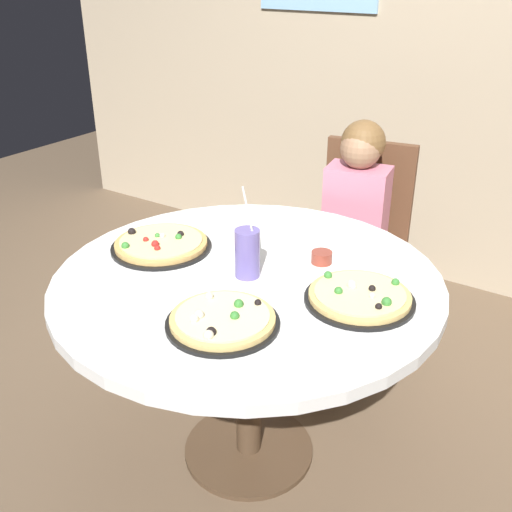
# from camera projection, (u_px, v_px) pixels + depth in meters

# --- Properties ---
(ground_plane) EXTENTS (8.00, 8.00, 0.00)m
(ground_plane) POSITION_uv_depth(u_px,v_px,m) (249.00, 451.00, 2.27)
(ground_plane) COLOR brown
(wall_with_window) EXTENTS (5.20, 0.14, 2.90)m
(wall_with_window) POSITION_uv_depth(u_px,v_px,m) (450.00, 7.00, 2.97)
(wall_with_window) COLOR tan
(wall_with_window) RESTS_ON ground_plane
(dining_table) EXTENTS (1.25, 1.25, 0.75)m
(dining_table) POSITION_uv_depth(u_px,v_px,m) (248.00, 301.00, 1.97)
(dining_table) COLOR white
(dining_table) RESTS_ON ground_plane
(chair_wooden) EXTENTS (0.46, 0.46, 0.95)m
(chair_wooden) POSITION_uv_depth(u_px,v_px,m) (360.00, 236.00, 2.74)
(chair_wooden) COLOR brown
(chair_wooden) RESTS_ON ground_plane
(diner_child) EXTENTS (0.31, 0.43, 1.08)m
(diner_child) POSITION_uv_depth(u_px,v_px,m) (348.00, 262.00, 2.61)
(diner_child) COLOR #3F4766
(diner_child) RESTS_ON ground_plane
(pizza_veggie) EXTENTS (0.32, 0.32, 0.05)m
(pizza_veggie) POSITION_uv_depth(u_px,v_px,m) (222.00, 320.00, 1.66)
(pizza_veggie) COLOR black
(pizza_veggie) RESTS_ON dining_table
(pizza_cheese) EXTENTS (0.35, 0.35, 0.05)m
(pizza_cheese) POSITION_uv_depth(u_px,v_px,m) (160.00, 245.00, 2.10)
(pizza_cheese) COLOR black
(pizza_cheese) RESTS_ON dining_table
(pizza_pepperoni) EXTENTS (0.33, 0.33, 0.05)m
(pizza_pepperoni) POSITION_uv_depth(u_px,v_px,m) (360.00, 297.00, 1.78)
(pizza_pepperoni) COLOR black
(pizza_pepperoni) RESTS_ON dining_table
(soda_cup) EXTENTS (0.08, 0.08, 0.31)m
(soda_cup) POSITION_uv_depth(u_px,v_px,m) (246.00, 253.00, 1.90)
(soda_cup) COLOR #6659A5
(soda_cup) RESTS_ON dining_table
(sauce_bowl) EXTENTS (0.07, 0.07, 0.04)m
(sauce_bowl) POSITION_uv_depth(u_px,v_px,m) (322.00, 257.00, 2.01)
(sauce_bowl) COLOR brown
(sauce_bowl) RESTS_ON dining_table
(plate_small) EXTENTS (0.18, 0.18, 0.01)m
(plate_small) POSITION_uv_depth(u_px,v_px,m) (308.00, 228.00, 2.26)
(plate_small) COLOR white
(plate_small) RESTS_ON dining_table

